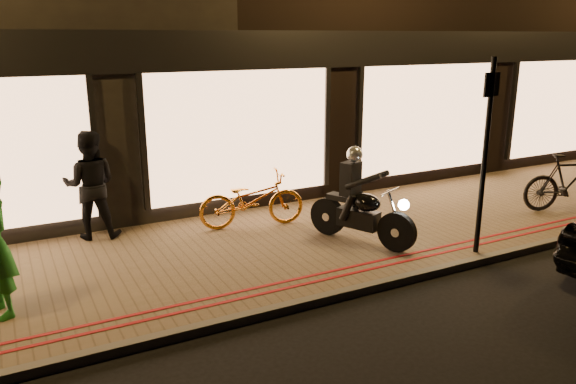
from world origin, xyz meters
The scene contains 10 objects.
ground centered at (0.00, 0.00, 0.00)m, with size 90.00×90.00×0.00m, color black.
sidewalk centered at (0.00, 2.00, 0.06)m, with size 50.00×4.00×0.12m, color brown.
kerb_stone centered at (0.00, 0.05, 0.06)m, with size 50.00×0.14×0.12m, color #59544C.
red_kerb_lines centered at (0.00, 0.55, 0.12)m, with size 50.00×0.26×0.01m.
building_row centered at (0.00, 8.99, 4.25)m, with size 48.00×10.11×8.50m.
motorcycle centered at (1.01, 1.48, 0.73)m, with size 0.95×1.81×1.59m.
sign_post centered at (2.40, 0.25, 1.80)m, with size 0.35×0.09×3.00m.
bicycle_gold centered at (-0.22, 3.01, 0.61)m, with size 0.65×1.88×0.99m, color orange.
bicycle_dark centered at (5.61, 1.05, 0.68)m, with size 0.53×1.86×1.12m, color black.
person_dark centered at (-2.81, 3.75, 1.03)m, with size 0.88×0.69×1.81m, color black.
Camera 1 is at (-4.06, -5.70, 3.41)m, focal length 35.00 mm.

